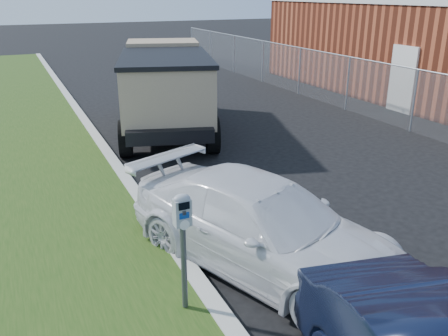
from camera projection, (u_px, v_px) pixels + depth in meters
name	position (u px, v px, depth m)	size (l,w,h in m)	color
ground	(321.00, 228.00, 8.23)	(120.00, 120.00, 0.00)	black
chainlink_fence	(349.00, 73.00, 16.09)	(0.06, 30.06, 30.00)	slate
parking_meter	(183.00, 227.00, 5.58)	(0.22, 0.15, 1.54)	#3F4247
white_wagon	(259.00, 224.00, 6.96)	(1.84, 4.53, 1.31)	silver
dump_truck	(165.00, 84.00, 13.76)	(3.87, 6.48, 2.39)	black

